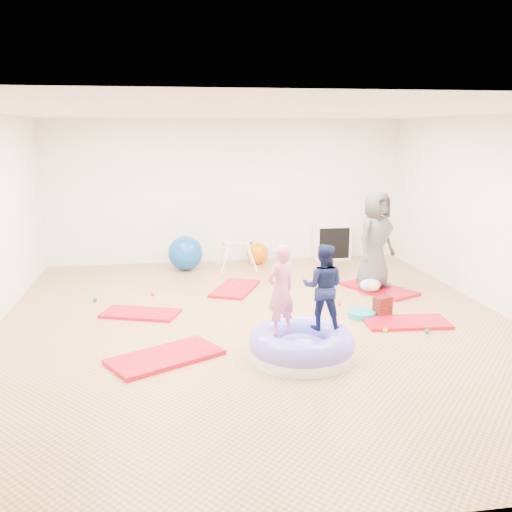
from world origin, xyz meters
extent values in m
cube|color=tan|center=(0.00, 0.00, 0.00)|extent=(7.00, 8.00, 0.01)
cube|color=white|center=(0.00, 0.00, 2.80)|extent=(7.00, 8.00, 0.01)
cube|color=white|center=(0.00, 4.00, 1.40)|extent=(7.00, 0.01, 2.80)
cube|color=white|center=(0.00, -4.00, 1.40)|extent=(7.00, 0.01, 2.80)
cube|color=white|center=(3.50, 0.00, 1.40)|extent=(0.01, 8.00, 2.80)
cube|color=red|center=(-1.26, -0.95, 0.03)|extent=(1.42, 1.17, 0.05)
cube|color=red|center=(-1.60, 0.73, 0.02)|extent=(1.18, 0.86, 0.04)
cube|color=red|center=(-0.11, 1.81, 0.02)|extent=(0.97, 1.26, 0.05)
cube|color=red|center=(1.99, -0.24, 0.02)|extent=(1.16, 0.65, 0.05)
cube|color=red|center=(2.23, 1.41, 0.03)|extent=(1.10, 1.37, 0.05)
cylinder|color=white|center=(0.30, -1.16, 0.07)|extent=(1.19, 1.19, 0.13)
torus|color=#6B64E6|center=(0.30, -1.16, 0.19)|extent=(1.23, 1.23, 0.33)
ellipsoid|color=#6B64E6|center=(0.30, -1.16, 0.11)|extent=(0.65, 0.65, 0.29)
imported|color=pink|center=(0.05, -1.16, 0.88)|extent=(0.45, 0.41, 1.04)
imported|color=#11193F|center=(0.57, -1.05, 0.86)|extent=(0.59, 0.52, 1.01)
imported|color=#4A4A4A|center=(2.14, 1.46, 0.85)|extent=(0.93, 0.85, 1.59)
ellipsoid|color=#96BEE0|center=(2.01, 1.24, 0.15)|extent=(0.34, 0.22, 0.20)
sphere|color=#F0C190|center=(2.01, 1.08, 0.17)|extent=(0.16, 0.16, 0.16)
sphere|color=#168737|center=(2.10, -0.63, 0.03)|extent=(0.07, 0.07, 0.07)
sphere|color=#F24132|center=(-0.03, 1.96, 0.03)|extent=(0.07, 0.07, 0.07)
sphere|color=#0E4CA2|center=(-2.32, 1.50, 0.03)|extent=(0.07, 0.07, 0.07)
sphere|color=#F24132|center=(1.34, 0.72, 0.03)|extent=(0.07, 0.07, 0.07)
sphere|color=#DBCD06|center=(1.58, -0.51, 0.03)|extent=(0.07, 0.07, 0.07)
sphere|color=#0E4CA2|center=(0.41, -0.09, 0.03)|extent=(0.07, 0.07, 0.07)
sphere|color=#F24132|center=(-1.45, 1.69, 0.03)|extent=(0.07, 0.07, 0.07)
sphere|color=#0E4CA2|center=(-0.86, 3.33, 0.32)|extent=(0.65, 0.65, 0.65)
sphere|color=#D66E00|center=(0.55, 3.60, 0.22)|extent=(0.43, 0.43, 0.43)
cylinder|color=white|center=(-0.15, 2.93, 0.28)|extent=(0.20, 0.21, 0.53)
cylinder|color=white|center=(-0.15, 3.38, 0.28)|extent=(0.20, 0.21, 0.53)
cylinder|color=white|center=(0.35, 2.93, 0.28)|extent=(0.20, 0.21, 0.53)
cylinder|color=white|center=(0.35, 3.38, 0.28)|extent=(0.20, 0.21, 0.53)
cylinder|color=white|center=(0.10, 3.16, 0.52)|extent=(0.52, 0.03, 0.03)
sphere|color=#F24132|center=(-0.16, 3.16, 0.52)|extent=(0.06, 0.06, 0.06)
sphere|color=#0E4CA2|center=(0.36, 3.16, 0.52)|extent=(0.06, 0.06, 0.06)
cube|color=white|center=(2.12, 3.80, 0.36)|extent=(0.72, 0.35, 0.72)
cube|color=black|center=(2.12, 3.63, 0.36)|extent=(0.62, 0.02, 0.62)
cube|color=white|center=(2.12, 3.75, 0.36)|extent=(0.02, 0.25, 0.63)
cube|color=white|center=(2.12, 3.75, 0.36)|extent=(0.63, 0.25, 0.02)
cylinder|color=teal|center=(1.48, 0.14, 0.04)|extent=(0.38, 0.38, 0.09)
cube|color=#A22317|center=(1.78, 0.12, 0.14)|extent=(0.29, 0.24, 0.29)
cylinder|color=#DBCD06|center=(-0.85, -0.59, 0.02)|extent=(0.22, 0.22, 0.03)
camera|label=1|loc=(-1.19, -7.18, 2.57)|focal=40.00mm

